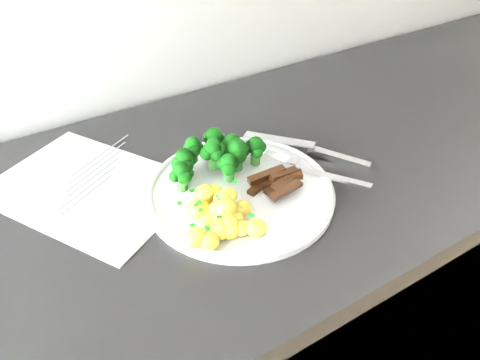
% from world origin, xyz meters
% --- Properties ---
extents(counter, '(2.47, 0.62, 0.93)m').
position_xyz_m(counter, '(0.07, 1.66, 0.46)').
color(counter, black).
rests_on(counter, ground).
extents(recipe_paper, '(0.35, 0.38, 0.00)m').
position_xyz_m(recipe_paper, '(-0.15, 1.76, 0.93)').
color(recipe_paper, white).
rests_on(recipe_paper, counter).
extents(plate, '(0.30, 0.30, 0.02)m').
position_xyz_m(plate, '(0.05, 1.62, 0.94)').
color(plate, white).
rests_on(plate, counter).
extents(broccoli, '(0.18, 0.10, 0.06)m').
position_xyz_m(broccoli, '(0.04, 1.68, 0.97)').
color(broccoli, '#2C6423').
rests_on(broccoli, plate).
extents(potatoes, '(0.12, 0.13, 0.05)m').
position_xyz_m(potatoes, '(-0.02, 1.56, 0.95)').
color(potatoes, '#F8D554').
rests_on(potatoes, plate).
extents(beef_strips, '(0.10, 0.07, 0.03)m').
position_xyz_m(beef_strips, '(0.11, 1.59, 0.95)').
color(beef_strips, black).
rests_on(beef_strips, plate).
extents(fork, '(0.10, 0.17, 0.02)m').
position_xyz_m(fork, '(0.18, 1.58, 0.95)').
color(fork, silver).
rests_on(fork, plate).
extents(knife, '(0.15, 0.20, 0.03)m').
position_xyz_m(knife, '(0.23, 1.63, 0.94)').
color(knife, silver).
rests_on(knife, plate).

